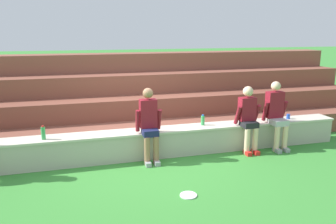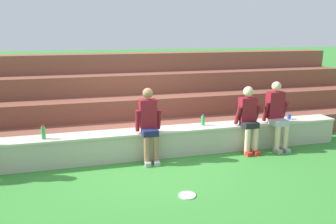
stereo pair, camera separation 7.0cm
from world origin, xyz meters
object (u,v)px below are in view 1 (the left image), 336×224
Objects in this scene: plastic_cup_right_end at (288,116)px; frisbee at (188,195)px; person_right_of_center at (276,113)px; person_left_of_center at (149,123)px; water_bottle_center_gap at (43,133)px; water_bottle_near_left at (203,120)px; person_center at (248,117)px.

frisbee is (-3.00, -1.84, -0.60)m from plastic_cup_right_end.
plastic_cup_right_end is at bearing 27.73° from person_right_of_center.
frisbee is (0.25, -1.58, -0.75)m from person_left_of_center.
plastic_cup_right_end is 0.41× the size of frisbee.
water_bottle_near_left is at bearing 2.08° from water_bottle_center_gap.
person_center is 12.69× the size of plastic_cup_right_end.
person_right_of_center is 5.62× the size of water_bottle_center_gap.
water_bottle_near_left is (-1.56, 0.29, -0.12)m from person_right_of_center.
water_bottle_near_left is (-0.88, 0.32, -0.09)m from person_center.
person_center is 0.95× the size of person_right_of_center.
person_center is 5.36× the size of water_bottle_center_gap.
person_left_of_center is 1.77m from frisbee.
person_left_of_center is 3.26m from plastic_cup_right_end.
person_center is 5.20× the size of frisbee.
person_left_of_center is 0.99× the size of person_right_of_center.
water_bottle_near_left reaches higher than frisbee.
person_right_of_center is (2.77, 0.01, 0.01)m from person_left_of_center.
person_right_of_center is 3.07m from frisbee.
water_bottle_center_gap is 2.37× the size of plastic_cup_right_end.
person_right_of_center reaches higher than person_center.
person_center reaches higher than water_bottle_center_gap.
water_bottle_center_gap is at bearing 141.04° from frisbee.
water_bottle_near_left is (1.21, 0.30, -0.11)m from person_left_of_center.
person_center reaches higher than frisbee.
water_bottle_center_gap is 0.97× the size of frisbee.
plastic_cup_right_end is at bearing 13.77° from person_center.
person_center is (2.09, -0.02, -0.02)m from person_left_of_center.
water_bottle_center_gap is 5.18m from plastic_cup_right_end.
person_left_of_center is 1.04× the size of person_center.
person_center is 0.68m from person_right_of_center.
plastic_cup_right_end is at bearing -1.10° from water_bottle_near_left.
person_right_of_center is at bearing -152.27° from plastic_cup_right_end.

